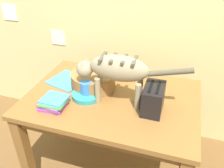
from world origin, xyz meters
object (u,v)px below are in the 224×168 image
at_px(coffee_mug, 87,88).
at_px(book_stack, 54,103).
at_px(cat, 116,70).
at_px(wicker_basket, 93,80).
at_px(magazine, 67,80).
at_px(toaster, 153,99).
at_px(dining_table, 112,108).
at_px(saucer_bowl, 87,95).

distance_m(coffee_mug, book_stack, 0.23).
height_order(cat, wicker_basket, cat).
xyz_separation_m(magazine, toaster, (0.67, -0.16, 0.08)).
relative_size(cat, magazine, 2.92).
bearing_deg(wicker_basket, dining_table, -24.96).
relative_size(coffee_mug, toaster, 0.59).
xyz_separation_m(dining_table, book_stack, (-0.32, -0.22, 0.13)).
distance_m(cat, coffee_mug, 0.25).
bearing_deg(magazine, dining_table, 1.06).
height_order(magazine, book_stack, book_stack).
relative_size(saucer_bowl, toaster, 0.98).
relative_size(cat, toaster, 3.53).
relative_size(cat, wicker_basket, 2.25).
bearing_deg(toaster, magazine, 166.32).
height_order(dining_table, saucer_bowl, saucer_bowl).
relative_size(dining_table, coffee_mug, 9.69).
distance_m(saucer_bowl, book_stack, 0.23).
bearing_deg(magazine, book_stack, -62.74).
bearing_deg(cat, magazine, 68.64).
relative_size(dining_table, wicker_basket, 3.66).
bearing_deg(dining_table, magazine, 165.60).
height_order(saucer_bowl, toaster, toaster).
height_order(dining_table, coffee_mug, coffee_mug).
xyz_separation_m(magazine, wicker_basket, (0.22, -0.02, 0.06)).
xyz_separation_m(saucer_bowl, magazine, (-0.22, 0.15, -0.01)).
bearing_deg(magazine, coffee_mug, -18.95).
height_order(magazine, toaster, toaster).
bearing_deg(toaster, book_stack, -165.33).
bearing_deg(dining_table, book_stack, -145.07).
height_order(cat, toaster, cat).
xyz_separation_m(book_stack, wicker_basket, (0.15, 0.30, 0.03)).
height_order(dining_table, magazine, magazine).
xyz_separation_m(coffee_mug, magazine, (-0.22, 0.15, -0.07)).
bearing_deg(saucer_bowl, dining_table, 18.83).
bearing_deg(book_stack, wicker_basket, 62.67).
height_order(saucer_bowl, magazine, saucer_bowl).
xyz_separation_m(cat, magazine, (-0.42, 0.15, -0.23)).
xyz_separation_m(saucer_bowl, book_stack, (-0.15, -0.17, 0.02)).
bearing_deg(coffee_mug, wicker_basket, 91.95).
distance_m(cat, toaster, 0.29).
distance_m(book_stack, toaster, 0.62).
bearing_deg(saucer_bowl, coffee_mug, -0.00).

